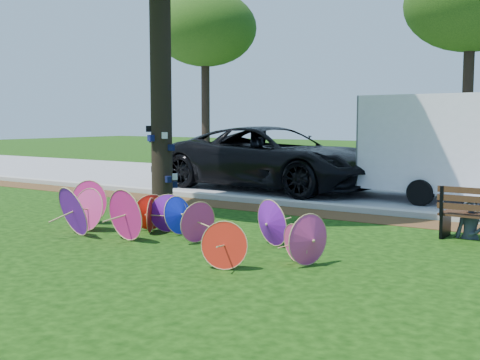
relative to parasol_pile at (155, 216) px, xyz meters
The scene contains 8 objects.
ground 0.83m from the parasol_pile, 66.81° to the right, with size 90.00×90.00×0.00m, color black.
mulch_strip 3.85m from the parasol_pile, 85.63° to the left, with size 90.00×1.00×0.01m, color #472D16.
curb 4.54m from the parasol_pile, 86.31° to the left, with size 90.00×0.30×0.12m, color #B7B5AD.
street 8.68m from the parasol_pile, 88.07° to the left, with size 90.00×8.00×0.01m, color gray.
parasol_pile is the anchor object (origin of this frame).
black_van 7.28m from the parasol_pile, 105.18° to the left, with size 2.89×6.27×1.74m, color black.
cargo_trailer 7.64m from the parasol_pile, 70.21° to the left, with size 3.16×2.00×2.81m, color white.
person_left 5.17m from the parasol_pile, 33.46° to the left, with size 0.48×0.32×1.33m, color #39414E.
Camera 1 is at (6.23, -6.64, 1.95)m, focal length 45.00 mm.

